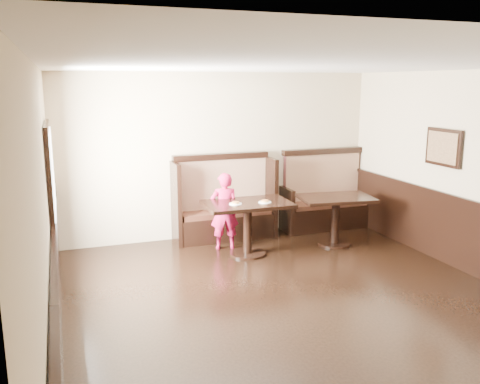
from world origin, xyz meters
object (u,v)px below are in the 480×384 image
table_main (248,215)px  child (224,211)px  booth_main (224,208)px  table_neighbor (336,209)px  booth_neighbor (324,202)px

table_main → child: (-0.25, 0.40, -0.02)m
booth_main → table_main: size_ratio=1.32×
table_neighbor → child: 1.83m
table_neighbor → booth_main: bearing=156.6°
booth_neighbor → table_main: (-1.88, -0.98, 0.16)m
table_neighbor → child: (-1.79, 0.41, 0.02)m
table_neighbor → child: bearing=175.3°
child → table_neighbor: bearing=177.3°
booth_neighbor → child: size_ratio=1.33×
booth_neighbor → table_neighbor: 1.05m
booth_neighbor → child: (-2.13, -0.58, 0.14)m
table_main → table_neighbor: 1.54m
table_main → child: child is taller
table_neighbor → child: child is taller
table_main → table_neighbor: bearing=0.9°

